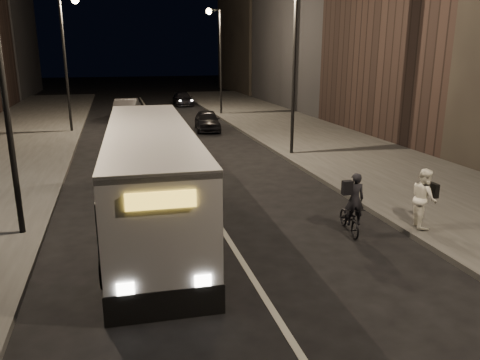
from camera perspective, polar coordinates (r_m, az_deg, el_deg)
ground at (r=11.20m, az=1.43°, el=-11.73°), size 180.00×180.00×0.00m
sidewalk_right at (r=26.62m, az=10.58°, el=4.32°), size 7.00×70.00×0.16m
streetlight_right_mid at (r=23.04m, az=6.04°, el=16.02°), size 1.20×0.44×8.12m
streetlight_right_far at (r=38.43m, az=-2.79°, el=15.85°), size 1.20×0.44×8.12m
streetlight_left_near at (r=13.78m, az=-26.36°, el=14.95°), size 1.20×0.44×8.12m
streetlight_left_far at (r=31.65m, az=-20.20°, el=15.03°), size 1.20×0.44×8.12m
city_bus at (r=14.22m, az=-10.85°, el=0.99°), size 2.94×11.19×2.99m
cyclist_on_bicycle at (r=13.85m, az=13.39°, el=-3.94°), size 0.80×1.67×1.84m
pedestrian_woman at (r=14.47m, az=21.51°, el=-2.05°), size 0.88×1.00×1.74m
car_near at (r=31.22m, az=-4.01°, el=7.25°), size 1.98×4.02×1.32m
car_mid at (r=37.86m, az=-13.56°, el=8.51°), size 2.31×4.99×1.58m
car_far at (r=46.14m, az=-6.97°, el=9.78°), size 1.69×4.16×1.21m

